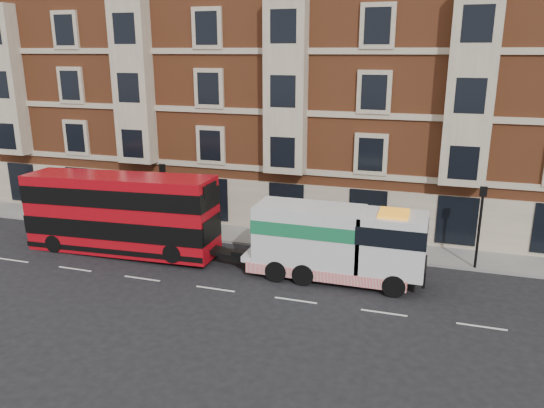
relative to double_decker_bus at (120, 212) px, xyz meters
The scene contains 8 objects.
ground 7.86m from the double_decker_bus, 22.56° to the right, with size 120.00×120.00×0.00m, color black.
sidewalk 8.63m from the double_decker_bus, 33.78° to the left, with size 90.00×3.00×0.15m, color slate.
victorian_terrace 16.16m from the double_decker_bus, 58.55° to the left, with size 45.00×12.00×20.40m.
lamp_post_west 3.46m from the double_decker_bus, 74.62° to the left, with size 0.35×0.15×4.35m.
lamp_post_east 19.21m from the double_decker_bus, ahead, with size 0.35×0.15×4.35m.
double_decker_bus is the anchor object (origin of this frame).
tow_truck 12.07m from the double_decker_bus, ahead, with size 8.86×2.62×3.69m.
pedestrian 4.58m from the double_decker_bus, 131.01° to the left, with size 0.55×0.36×1.50m, color black.
Camera 1 is at (9.63, -21.40, 11.04)m, focal length 35.00 mm.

